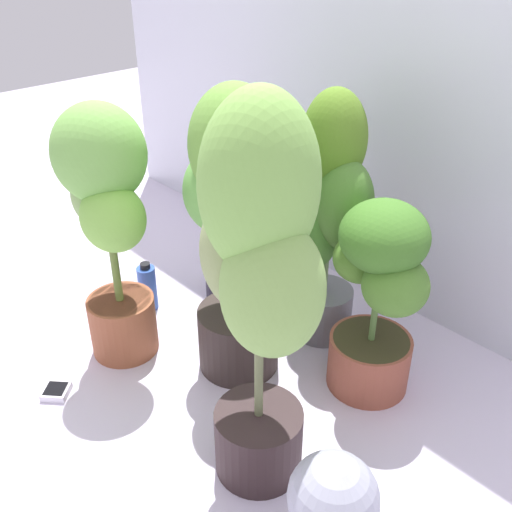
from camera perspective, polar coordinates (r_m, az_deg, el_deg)
ground_plane at (r=1.99m, az=-4.74°, el=-12.37°), size 8.00×8.00×0.00m
mylar_back_wall at (r=2.12m, az=13.59°, el=20.21°), size 3.20×0.01×2.00m
potted_plant_back_center at (r=1.95m, az=6.99°, el=4.84°), size 0.38×0.27×0.90m
potted_plant_back_right at (r=1.81m, az=11.66°, el=-3.43°), size 0.39×0.30×0.65m
potted_plant_front_left at (r=1.90m, az=-14.10°, el=3.96°), size 0.40×0.37×0.89m
potted_plant_center at (r=1.76m, az=-2.03°, el=3.42°), size 0.45×0.36×0.96m
potted_plant_front_right at (r=1.34m, az=0.33°, el=-1.82°), size 0.42×0.34×1.06m
potted_plant_back_left at (r=2.15m, az=-2.59°, el=5.19°), size 0.38×0.28×0.78m
hygrometer_box at (r=2.05m, az=-18.74°, el=-12.27°), size 0.11×0.11×0.03m
floor_fan at (r=1.41m, az=7.39°, el=-22.67°), size 0.24×0.24×0.35m
nutrient_bottle at (r=2.31m, az=-10.44°, el=-2.99°), size 0.07×0.07×0.20m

